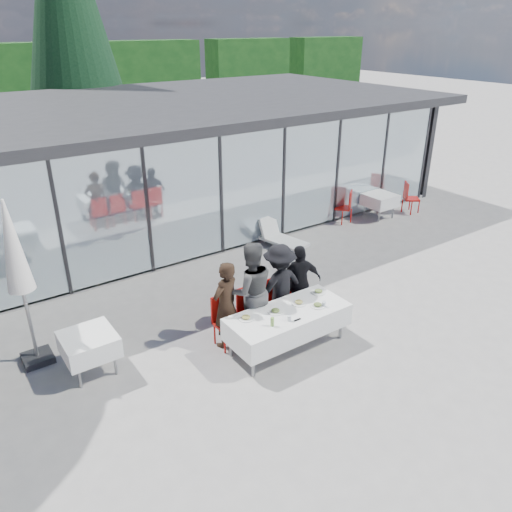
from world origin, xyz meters
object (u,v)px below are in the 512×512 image
Objects in this scene: dining_table at (288,322)px; diner_chair_a at (225,318)px; diner_d at (300,282)px; spare_table_right at (380,200)px; folded_eyeglasses at (297,320)px; plate_a at (246,318)px; diner_a at (226,305)px; conifer_tree at (66,5)px; plate_extra at (318,305)px; plate_c at (299,303)px; market_umbrella at (15,258)px; diner_chair_c at (278,299)px; lounger at (280,237)px; spare_chair_a at (409,196)px; diner_c at (279,286)px; diner_b at (251,291)px; plate_d at (318,292)px; spare_table_left at (89,344)px; spare_chair_b at (346,205)px; diner_chair_b at (250,309)px; diner_chair_d at (298,292)px; plate_b at (276,311)px; juice_bottle at (272,322)px.

diner_chair_a is at bearing 139.16° from dining_table.
diner_d is 1.81× the size of spare_table_right.
folded_eyeglasses is at bearing 64.02° from diner_d.
diner_a is at bearing 103.00° from plate_a.
dining_table is 14.30m from conifer_tree.
diner_a is 1.67m from plate_extra.
plate_c is 4.86m from market_umbrella.
plate_a is (-0.75, 0.22, 0.24)m from dining_table.
dining_table is 0.82m from diner_chair_c.
lounger is (2.35, 3.66, -0.52)m from plate_c.
conifer_tree is at bearing 125.64° from spare_chair_a.
dining_table is at bearing 64.85° from diner_c.
market_umbrella is at bearing -4.36° from diner_b.
plate_d is at bearing -147.62° from spare_table_right.
diner_chair_c reaches higher than spare_table_left.
spare_table_left is (-3.52, 0.61, -0.30)m from diner_c.
spare_chair_a is 2.27m from spare_chair_b.
market_umbrella is (-4.23, 1.42, 1.47)m from diner_chair_c.
diner_d reaches higher than folded_eyeglasses.
spare_chair_a is at bearing -142.31° from diner_d.
plate_c is 0.56m from folded_eyeglasses.
conifer_tree is (0.09, 13.36, 5.21)m from plate_extra.
plate_a is at bearing 66.72° from diner_b.
spare_chair_b is at bearing 41.15° from plate_extra.
diner_chair_b reaches higher than dining_table.
diner_chair_d is at bearing -8.09° from spare_table_left.
plate_c is at bearing -28.31° from diner_chair_a.
spare_table_left is (-3.52, 0.57, 0.02)m from diner_chair_c.
diner_chair_d is 3.53m from lounger.
diner_chair_b reaches higher than plate_b.
spare_table_left is 1.00× the size of spare_table_right.
diner_chair_c is at bearing -146.80° from spare_chair_b.
market_umbrella is at bearing 161.41° from diner_chair_c.
juice_bottle reaches higher than plate_extra.
conifer_tree is (0.68, 13.52, 5.23)m from folded_eyeglasses.
spare_table_left is at bearing 5.87° from diner_b.
plate_a is (-0.43, -0.49, -0.18)m from diner_b.
juice_bottle is at bearing -134.17° from plate_b.
diner_chair_b is 1.12m from folded_eyeglasses.
conifer_tree reaches higher than plate_b.
folded_eyeglasses is (0.47, -0.11, -0.07)m from juice_bottle.
diner_chair_d is 0.99m from plate_extra.
diner_b is 11.88× the size of juice_bottle.
plate_c is at bearing 20.52° from juice_bottle.
diner_chair_b is 1.00× the size of spare_chair_a.
market_umbrella reaches higher than juice_bottle.
spare_table_left is at bearing -162.40° from spare_chair_b.
diner_chair_b is at bearing 50.76° from plate_a.
diner_b is 0.65m from plate_b.
plate_a is 0.57m from plate_b.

